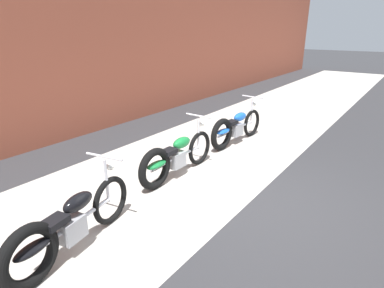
{
  "coord_description": "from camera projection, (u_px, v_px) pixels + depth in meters",
  "views": [
    {
      "loc": [
        -3.98,
        -1.81,
        2.58
      ],
      "look_at": [
        0.02,
        1.11,
        0.75
      ],
      "focal_mm": 29.36,
      "sensor_mm": 36.0,
      "label": 1
    }
  ],
  "objects": [
    {
      "name": "motorcycle_green",
      "position": [
        173.0,
        158.0,
        5.62
      ],
      "size": [
        2.01,
        0.58,
        1.03
      ],
      "rotation": [
        0.0,
        0.0,
        -0.01
      ],
      "color": "black",
      "rests_on": "ground"
    },
    {
      "name": "brick_building_wall",
      "position": [
        41.0,
        31.0,
        6.91
      ],
      "size": [
        36.0,
        0.5,
        5.03
      ],
      "primitive_type": "cube",
      "color": "brown",
      "rests_on": "ground"
    },
    {
      "name": "motorcycle_blue",
      "position": [
        234.0,
        128.0,
        7.31
      ],
      "size": [
        2.01,
        0.58,
        1.03
      ],
      "rotation": [
        0.0,
        0.0,
        -0.08
      ],
      "color": "black",
      "rests_on": "ground"
    },
    {
      "name": "motorcycle_black",
      "position": [
        65.0,
        228.0,
        3.64
      ],
      "size": [
        1.99,
        0.66,
        1.03
      ],
      "rotation": [
        0.0,
        0.0,
        0.19
      ],
      "color": "black",
      "rests_on": "ground"
    },
    {
      "name": "sidewalk_slab",
      "position": [
        164.0,
        175.0,
        5.88
      ],
      "size": [
        36.0,
        3.5,
        0.01
      ],
      "primitive_type": "cube",
      "color": "#B2ADA3",
      "rests_on": "ground"
    },
    {
      "name": "ground_plane",
      "position": [
        248.0,
        204.0,
        4.91
      ],
      "size": [
        80.0,
        80.0,
        0.0
      ],
      "primitive_type": "plane",
      "color": "#2D2D30"
    }
  ]
}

